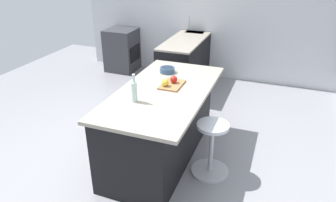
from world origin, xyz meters
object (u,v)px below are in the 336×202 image
(kitchen_island, at_px, (161,122))
(apple_yellow, at_px, (165,82))
(cutting_board, at_px, (172,85))
(apple_red, at_px, (174,79))
(fruit_bowl, at_px, (167,70))
(stool_by_window, at_px, (211,150))
(oven_range, at_px, (122,50))
(water_bottle, at_px, (134,91))

(kitchen_island, height_order, apple_yellow, apple_yellow)
(apple_yellow, bearing_deg, cutting_board, 148.51)
(cutting_board, relative_size, apple_red, 4.12)
(apple_yellow, height_order, fruit_bowl, apple_yellow)
(apple_yellow, xyz_separation_m, fruit_bowl, (-0.48, -0.15, -0.02))
(fruit_bowl, bearing_deg, cutting_board, 28.04)
(stool_by_window, bearing_deg, fruit_bowl, -131.00)
(oven_range, relative_size, kitchen_island, 0.45)
(apple_red, bearing_deg, cutting_board, -10.47)
(apple_red, distance_m, apple_yellow, 0.14)
(apple_red, height_order, water_bottle, water_bottle)
(stool_by_window, height_order, apple_red, apple_red)
(stool_by_window, bearing_deg, water_bottle, -72.94)
(apple_yellow, bearing_deg, oven_range, -142.54)
(stool_by_window, bearing_deg, oven_range, -136.81)
(apple_red, relative_size, fruit_bowl, 0.45)
(kitchen_island, bearing_deg, fruit_bowl, -167.83)
(cutting_board, bearing_deg, apple_red, 169.53)
(oven_range, bearing_deg, kitchen_island, 36.23)
(kitchen_island, relative_size, apple_yellow, 22.06)
(oven_range, xyz_separation_m, apple_red, (2.42, 2.01, 0.53))
(stool_by_window, xyz_separation_m, apple_yellow, (-0.21, -0.64, 0.66))
(fruit_bowl, bearing_deg, water_bottle, -1.10)
(water_bottle, distance_m, fruit_bowl, 0.94)
(oven_range, height_order, stool_by_window, oven_range)
(oven_range, bearing_deg, stool_by_window, 43.19)
(apple_yellow, relative_size, fruit_bowl, 0.46)
(apple_red, relative_size, water_bottle, 0.28)
(stool_by_window, height_order, water_bottle, water_bottle)
(cutting_board, xyz_separation_m, fruit_bowl, (-0.39, -0.21, 0.03))
(oven_range, relative_size, apple_yellow, 9.83)
(oven_range, distance_m, stool_by_window, 3.79)
(cutting_board, xyz_separation_m, water_bottle, (0.55, -0.22, 0.11))
(apple_red, distance_m, water_bottle, 0.64)
(stool_by_window, relative_size, fruit_bowl, 3.32)
(kitchen_island, height_order, fruit_bowl, fruit_bowl)
(fruit_bowl, bearing_deg, stool_by_window, 49.00)
(oven_range, height_order, kitchen_island, kitchen_island)
(oven_range, bearing_deg, water_bottle, 30.62)
(apple_red, height_order, fruit_bowl, apple_red)
(stool_by_window, xyz_separation_m, water_bottle, (0.25, -0.81, 0.72))
(water_bottle, bearing_deg, oven_range, -149.38)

